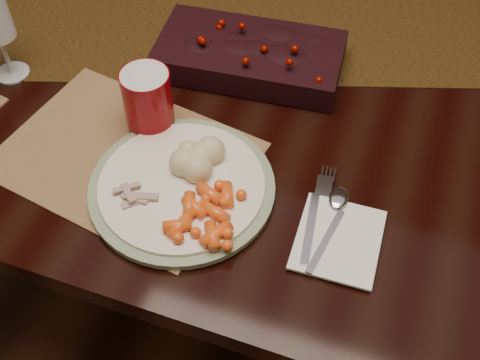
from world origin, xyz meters
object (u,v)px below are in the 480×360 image
(mashed_potatoes, at_px, (191,152))
(turkey_shreds, at_px, (131,197))
(napkin, at_px, (338,240))
(dinner_plate, at_px, (182,187))
(dining_table, at_px, (265,203))
(red_cup, at_px, (148,101))
(placemat_main, at_px, (125,158))
(baby_carrots, at_px, (201,209))
(centerpiece, at_px, (250,52))

(mashed_potatoes, distance_m, turkey_shreds, 0.12)
(mashed_potatoes, bearing_deg, turkey_shreds, -119.73)
(turkey_shreds, relative_size, napkin, 0.44)
(turkey_shreds, xyz_separation_m, napkin, (0.31, 0.04, -0.02))
(dinner_plate, distance_m, napkin, 0.26)
(dining_table, bearing_deg, dinner_plate, -100.67)
(dining_table, relative_size, napkin, 12.67)
(turkey_shreds, relative_size, red_cup, 0.56)
(placemat_main, height_order, dinner_plate, dinner_plate)
(turkey_shreds, height_order, red_cup, red_cup)
(mashed_potatoes, bearing_deg, placemat_main, -172.94)
(dining_table, xyz_separation_m, placemat_main, (-0.17, -0.26, 0.38))
(baby_carrots, distance_m, turkey_shreds, 0.11)
(centerpiece, relative_size, mashed_potatoes, 3.84)
(centerpiece, distance_m, placemat_main, 0.31)
(placemat_main, relative_size, napkin, 2.79)
(placemat_main, height_order, turkey_shreds, turkey_shreds)
(centerpiece, distance_m, napkin, 0.42)
(placemat_main, bearing_deg, napkin, 3.11)
(mashed_potatoes, bearing_deg, red_cup, 146.76)
(dining_table, distance_m, baby_carrots, 0.53)
(red_cup, bearing_deg, turkey_shreds, -74.65)
(dinner_plate, xyz_separation_m, mashed_potatoes, (-0.00, 0.05, 0.03))
(turkey_shreds, bearing_deg, red_cup, 105.35)
(napkin, bearing_deg, baby_carrots, -173.39)
(mashed_potatoes, bearing_deg, napkin, -12.75)
(dining_table, distance_m, centerpiece, 0.42)
(centerpiece, relative_size, baby_carrots, 2.97)
(dining_table, relative_size, red_cup, 15.95)
(dining_table, bearing_deg, mashed_potatoes, -102.99)
(dining_table, relative_size, baby_carrots, 15.68)
(placemat_main, relative_size, dinner_plate, 1.35)
(placemat_main, xyz_separation_m, dinner_plate, (0.12, -0.03, 0.01))
(dinner_plate, relative_size, baby_carrots, 2.56)
(mashed_potatoes, height_order, turkey_shreds, mashed_potatoes)
(placemat_main, bearing_deg, mashed_potatoes, 16.87)
(centerpiece, bearing_deg, turkey_shreds, -99.63)
(baby_carrots, relative_size, red_cup, 1.02)
(dining_table, bearing_deg, centerpiece, 154.06)
(turkey_shreds, bearing_deg, placemat_main, 123.89)
(baby_carrots, height_order, turkey_shreds, baby_carrots)
(napkin, xyz_separation_m, red_cup, (-0.36, 0.13, 0.05))
(baby_carrots, bearing_deg, mashed_potatoes, 120.15)
(centerpiece, bearing_deg, dinner_plate, -90.70)
(placemat_main, height_order, mashed_potatoes, mashed_potatoes)
(mashed_potatoes, relative_size, red_cup, 0.79)
(red_cup, bearing_deg, napkin, -19.29)
(turkey_shreds, bearing_deg, dining_table, 71.75)
(placemat_main, height_order, napkin, napkin)
(dining_table, xyz_separation_m, napkin, (0.20, -0.30, 0.38))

